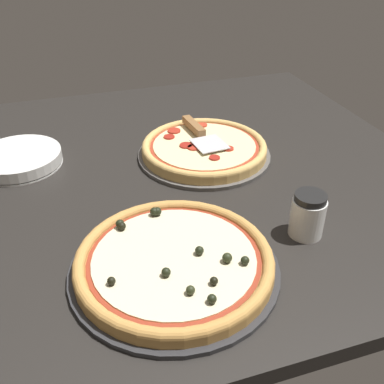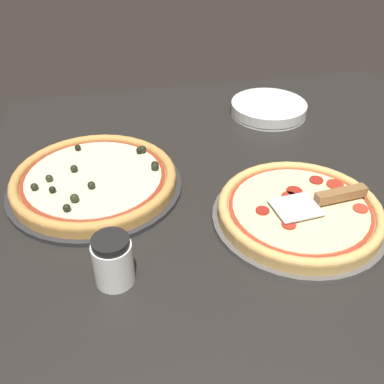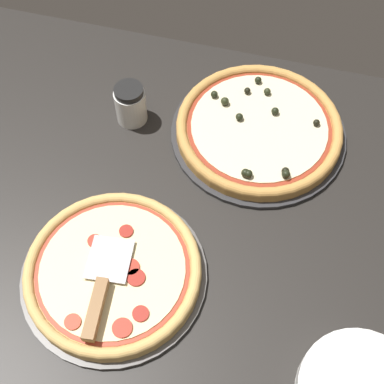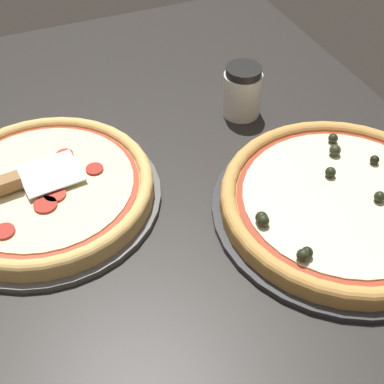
{
  "view_description": "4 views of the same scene",
  "coord_description": "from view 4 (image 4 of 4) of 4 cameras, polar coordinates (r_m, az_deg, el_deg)",
  "views": [
    {
      "loc": [
        27.32,
        95.51,
        57.68
      ],
      "look_at": [
        1.6,
        15.69,
        3.0
      ],
      "focal_mm": 42.0,
      "sensor_mm": 36.0,
      "label": 1
    },
    {
      "loc": [
        -73.13,
        31.28,
        59.12
      ],
      "look_at": [
        1.6,
        15.69,
        3.0
      ],
      "focal_mm": 42.0,
      "sensor_mm": 36.0,
      "label": 2
    },
    {
      "loc": [
        16.14,
        -39.24,
        94.69
      ],
      "look_at": [
        1.6,
        15.69,
        3.0
      ],
      "focal_mm": 50.0,
      "sensor_mm": 36.0,
      "label": 3
    },
    {
      "loc": [
        54.12,
        -6.32,
        58.86
      ],
      "look_at": [
        1.6,
        15.69,
        3.0
      ],
      "focal_mm": 50.0,
      "sensor_mm": 36.0,
      "label": 4
    }
  ],
  "objects": [
    {
      "name": "parmesan_shaker",
      "position": [
        0.98,
        5.38,
        10.64
      ],
      "size": [
        6.92,
        6.92,
        9.55
      ],
      "color": "white",
      "rests_on": "ground_plane"
    },
    {
      "name": "pizza_pan_front",
      "position": [
        0.85,
        -15.19,
        -0.56
      ],
      "size": [
        35.22,
        35.22,
        1.0
      ],
      "primitive_type": "cylinder",
      "color": "#565451",
      "rests_on": "ground_plane"
    },
    {
      "name": "ground_plane",
      "position": [
        0.82,
        -10.7,
        -4.67
      ],
      "size": [
        127.24,
        120.78,
        3.6
      ],
      "primitive_type": "cube",
      "color": "black"
    },
    {
      "name": "pizza_pan_back",
      "position": [
        0.84,
        15.54,
        -1.87
      ],
      "size": [
        38.85,
        38.85,
        1.0
      ],
      "primitive_type": "cylinder",
      "color": "#2D2D30",
      "rests_on": "ground_plane"
    },
    {
      "name": "pizza_front",
      "position": [
        0.84,
        -15.47,
        0.46
      ],
      "size": [
        33.11,
        33.11,
        3.13
      ],
      "color": "#DBAD60",
      "rests_on": "pizza_pan_front"
    },
    {
      "name": "pizza_back",
      "position": [
        0.82,
        15.8,
        -0.88
      ],
      "size": [
        36.52,
        36.52,
        4.15
      ],
      "color": "#C68E47",
      "rests_on": "pizza_pan_back"
    },
    {
      "name": "serving_spatula",
      "position": [
        0.83,
        -19.8,
        0.52
      ],
      "size": [
        8.76,
        20.46,
        2.0
      ],
      "color": "silver",
      "rests_on": "pizza_front"
    }
  ]
}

